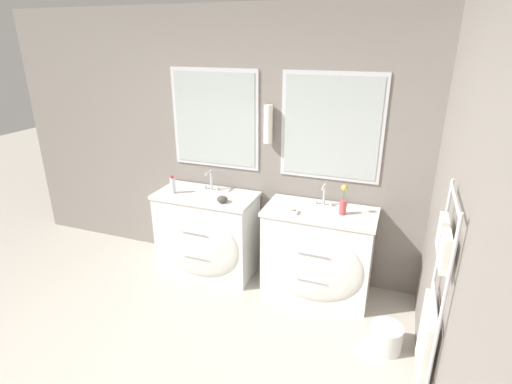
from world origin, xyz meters
name	(u,v)px	position (x,y,z in m)	size (l,w,h in m)	color
wall_back	(239,145)	(0.02, 2.20, 1.31)	(5.27, 0.16, 2.60)	gray
wall_right	(453,225)	(1.86, 0.97, 1.29)	(0.13, 4.26, 2.60)	gray
vanity_left	(206,233)	(-0.23, 1.87, 0.44)	(1.01, 0.57, 0.86)	white
vanity_right	(317,253)	(0.92, 1.87, 0.44)	(1.01, 0.57, 0.86)	white
faucet_left	(211,181)	(-0.23, 2.03, 0.96)	(0.17, 0.13, 0.21)	silver
faucet_right	(324,195)	(0.92, 2.03, 0.96)	(0.17, 0.13, 0.21)	silver
toiletry_bottle	(173,185)	(-0.54, 1.82, 0.94)	(0.05, 0.05, 0.18)	silver
amenity_bowl	(222,199)	(0.02, 1.77, 0.89)	(0.10, 0.10, 0.06)	#4C4742
flower_vase	(343,202)	(1.12, 1.89, 0.97)	(0.06, 0.06, 0.27)	#CC4C51
soap_dish	(291,211)	(0.69, 1.76, 0.88)	(0.12, 0.08, 0.04)	white
waste_bin	(386,337)	(1.60, 1.34, 0.11)	(0.26, 0.26, 0.21)	silver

